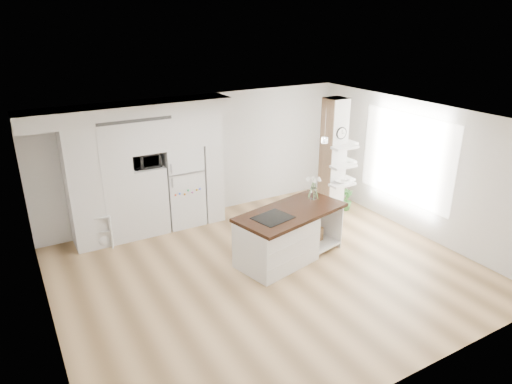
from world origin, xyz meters
TOP-DOWN VIEW (x-y plane):
  - floor at (0.00, 0.00)m, footprint 7.00×6.00m
  - room at (0.00, 0.00)m, footprint 7.04×6.04m
  - cabinet_wall at (-1.45, 2.67)m, footprint 4.00×0.71m
  - refrigerator at (-0.53, 2.68)m, footprint 0.78×0.69m
  - column at (2.38, 1.13)m, footprint 0.69×0.90m
  - window at (3.48, 0.30)m, footprint 0.00×2.40m
  - pendant_light at (1.70, 0.15)m, footprint 0.12×0.12m
  - kitchen_island at (0.41, 0.24)m, footprint 2.26×1.44m
  - bookshelf at (-2.36, 2.49)m, footprint 0.64×0.48m
  - floor_plant_a at (3.00, 1.45)m, footprint 0.31×0.27m
  - floor_plant_b at (3.00, 1.49)m, footprint 0.32×0.32m
  - microwave at (-1.27, 2.62)m, footprint 0.54×0.37m
  - shelf_plant at (2.63, 1.30)m, footprint 0.27×0.23m
  - decor_bowl at (2.30, 0.90)m, footprint 0.22×0.22m

SIDE VIEW (x-z plane):
  - floor at x=0.00m, z-range -0.01..0.01m
  - floor_plant_b at x=3.00m, z-range 0.00..0.49m
  - floor_plant_a at x=3.00m, z-range 0.00..0.50m
  - bookshelf at x=-2.36m, z-range -0.04..0.63m
  - kitchen_island at x=0.41m, z-range -0.27..1.25m
  - refrigerator at x=-0.53m, z-range 0.00..1.75m
  - decor_bowl at x=2.30m, z-range 0.98..1.03m
  - column at x=2.38m, z-range 0.00..2.70m
  - window at x=3.48m, z-range 0.30..2.70m
  - cabinet_wall at x=-1.45m, z-range 0.16..2.86m
  - shelf_plant at x=2.63m, z-range 1.38..1.67m
  - microwave at x=-1.27m, z-range 1.42..1.72m
  - room at x=0.00m, z-range 0.50..3.22m
  - pendant_light at x=1.70m, z-range 2.07..2.17m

